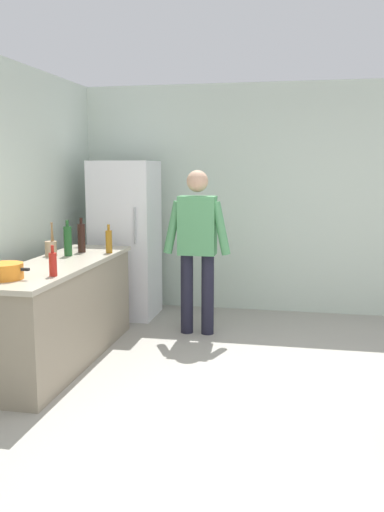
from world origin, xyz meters
TOP-DOWN VIEW (x-y plane):
  - ground_plane at (0.00, 0.00)m, footprint 14.00×14.00m
  - wall_back at (0.00, 3.00)m, footprint 6.40×0.12m
  - kitchen_counter at (-2.00, 0.80)m, footprint 0.64×2.20m
  - refrigerator at (-1.90, 2.40)m, footprint 0.70×0.67m
  - person at (-0.95, 1.85)m, footprint 0.70×0.22m
  - cooking_pot at (-2.08, 0.05)m, footprint 0.40×0.28m
  - utensil_jar at (-2.22, 1.12)m, footprint 0.11×0.11m
  - bottle_oil_amber at (-1.75, 1.41)m, footprint 0.06×0.06m
  - bottle_wine_dark at (-2.02, 1.40)m, footprint 0.08×0.08m
  - bottle_sauce_red at (-1.77, 0.22)m, footprint 0.06×0.06m
  - bottle_wine_green at (-2.06, 1.16)m, footprint 0.08×0.08m

SIDE VIEW (x-z plane):
  - ground_plane at x=0.00m, z-range 0.00..0.00m
  - kitchen_counter at x=-2.00m, z-range 0.00..0.90m
  - refrigerator at x=-1.90m, z-range 0.00..1.80m
  - cooking_pot at x=-2.08m, z-range 0.90..1.02m
  - person at x=-0.95m, z-range 0.13..1.83m
  - utensil_jar at x=-2.22m, z-range 0.82..1.14m
  - bottle_sauce_red at x=-1.77m, z-range 0.88..1.12m
  - bottle_oil_amber at x=-1.75m, z-range 0.88..1.16m
  - bottle_wine_dark at x=-2.02m, z-range 0.88..1.22m
  - bottle_wine_green at x=-2.06m, z-range 0.88..1.22m
  - wall_back at x=0.00m, z-range 0.00..2.70m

